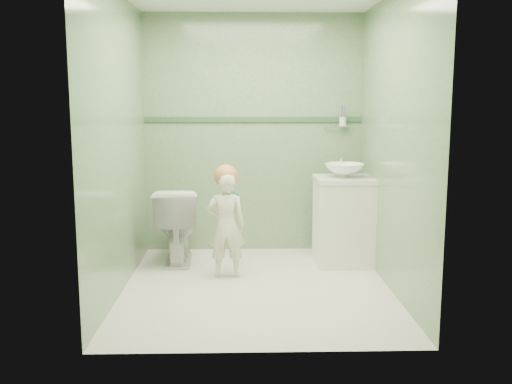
{
  "coord_description": "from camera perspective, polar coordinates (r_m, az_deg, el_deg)",
  "views": [
    {
      "loc": [
        -0.12,
        -4.57,
        1.53
      ],
      "look_at": [
        0.0,
        0.15,
        0.78
      ],
      "focal_mm": 40.04,
      "sensor_mm": 36.0,
      "label": 1
    }
  ],
  "objects": [
    {
      "name": "cup_holder",
      "position": [
        5.84,
        8.59,
        7.0
      ],
      "size": [
        0.26,
        0.07,
        0.21
      ],
      "color": "silver",
      "rests_on": "room_shell"
    },
    {
      "name": "faucet",
      "position": [
        5.56,
        8.5,
        3.2
      ],
      "size": [
        0.03,
        0.13,
        0.18
      ],
      "color": "silver",
      "rests_on": "counter"
    },
    {
      "name": "trim_stripe",
      "position": [
        5.81,
        -0.28,
        7.26
      ],
      "size": [
        2.2,
        0.02,
        0.05
      ],
      "primitive_type": "cube",
      "color": "#355439",
      "rests_on": "room_shell"
    },
    {
      "name": "basin",
      "position": [
        5.39,
        8.81,
        2.15
      ],
      "size": [
        0.37,
        0.37,
        0.13
      ],
      "primitive_type": "imported",
      "color": "white",
      "rests_on": "counter"
    },
    {
      "name": "hair_cap",
      "position": [
        4.94,
        -3.04,
        1.57
      ],
      "size": [
        0.21,
        0.21,
        0.21
      ],
      "primitive_type": "sphere",
      "color": "#BE7840",
      "rests_on": "toddler"
    },
    {
      "name": "teal_toothbrush",
      "position": [
        4.8,
        -2.17,
        -0.08
      ],
      "size": [
        0.11,
        0.13,
        0.08
      ],
      "color": "#0A7D76",
      "rests_on": "toddler"
    },
    {
      "name": "counter",
      "position": [
        5.4,
        8.79,
        1.27
      ],
      "size": [
        0.54,
        0.52,
        0.04
      ],
      "primitive_type": "cube",
      "color": "white",
      "rests_on": "vanity"
    },
    {
      "name": "toddler",
      "position": [
        4.98,
        -3.01,
        -3.35
      ],
      "size": [
        0.34,
        0.23,
        0.93
      ],
      "primitive_type": "imported",
      "rotation": [
        0.0,
        0.0,
        3.16
      ],
      "color": "beige",
      "rests_on": "ground"
    },
    {
      "name": "vanity",
      "position": [
        5.47,
        8.69,
        -2.99
      ],
      "size": [
        0.52,
        0.5,
        0.8
      ],
      "primitive_type": "cube",
      "color": "white",
      "rests_on": "ground"
    },
    {
      "name": "ground",
      "position": [
        4.82,
        0.05,
        -9.48
      ],
      "size": [
        2.5,
        2.5,
        0.0
      ],
      "primitive_type": "plane",
      "color": "silver",
      "rests_on": "ground"
    },
    {
      "name": "toilet",
      "position": [
        5.52,
        -7.89,
        -3.24
      ],
      "size": [
        0.44,
        0.73,
        0.73
      ],
      "primitive_type": "imported",
      "rotation": [
        0.0,
        0.0,
        3.18
      ],
      "color": "white",
      "rests_on": "ground"
    },
    {
      "name": "room_shell",
      "position": [
        4.58,
        0.05,
        4.9
      ],
      "size": [
        2.5,
        2.54,
        2.4
      ],
      "color": "#658C63",
      "rests_on": "ground"
    }
  ]
}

